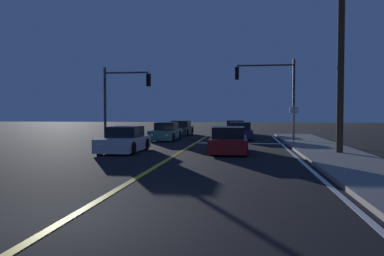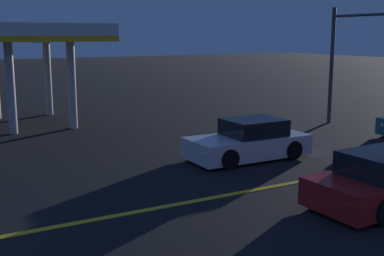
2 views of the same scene
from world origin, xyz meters
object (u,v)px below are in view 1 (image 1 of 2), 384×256
car_far_approaching_silver (235,128)px  car_parked_curb_charcoal (181,129)px  traffic_signal_near_right (272,87)px  street_sign_corner (294,119)px  car_lead_oncoming_teal (166,132)px  car_mid_block_red (229,141)px  utility_pole_right (341,43)px  car_side_waiting_white (124,141)px  traffic_signal_far_left (122,92)px  car_distant_tail_navy (240,132)px

car_far_approaching_silver → car_parked_curb_charcoal: bearing=-153.6°
traffic_signal_near_right → street_sign_corner: 3.81m
car_lead_oncoming_teal → car_parked_curb_charcoal: size_ratio=1.03×
car_far_approaching_silver → traffic_signal_near_right: size_ratio=0.79×
car_mid_block_red → utility_pole_right: bearing=-8.5°
car_far_approaching_silver → car_side_waiting_white: (-5.31, -18.52, -0.00)m
car_lead_oncoming_teal → traffic_signal_far_left: (-2.90, -1.72, 2.98)m
traffic_signal_far_left → car_mid_block_red: bearing=-41.2°
car_distant_tail_navy → utility_pole_right: size_ratio=0.43×
car_lead_oncoming_teal → car_parked_curb_charcoal: 6.60m
car_distant_tail_navy → street_sign_corner: (3.54, -5.13, 1.09)m
car_mid_block_red → car_side_waiting_white: size_ratio=1.13×
car_distant_tail_navy → car_side_waiting_white: 12.65m
car_far_approaching_silver → traffic_signal_near_right: traffic_signal_near_right is taller
car_lead_oncoming_teal → street_sign_corner: bearing=160.6°
utility_pole_right → traffic_signal_near_right: bearing=106.0°
car_side_waiting_white → utility_pole_right: 11.89m
car_side_waiting_white → traffic_signal_near_right: traffic_signal_near_right is taller
traffic_signal_near_right → utility_pole_right: (2.62, -9.14, 1.46)m
car_lead_oncoming_teal → car_parked_curb_charcoal: same height
car_side_waiting_white → utility_pole_right: utility_pole_right is taller
traffic_signal_near_right → car_distant_tail_navy: bearing=-45.0°
car_parked_curb_charcoal → traffic_signal_near_right: 11.02m
car_distant_tail_navy → car_side_waiting_white: size_ratio=1.08×
car_mid_block_red → traffic_signal_near_right: 9.49m
car_mid_block_red → car_lead_oncoming_teal: bearing=119.3°
car_parked_curb_charcoal → traffic_signal_near_right: bearing=139.2°
car_mid_block_red → car_lead_oncoming_teal: 10.15m
utility_pole_right → car_mid_block_red: bearing=172.5°
car_side_waiting_white → traffic_signal_near_right: 12.56m
car_far_approaching_silver → utility_pole_right: bearing=-76.2°
car_lead_oncoming_teal → utility_pole_right: bearing=137.6°
utility_pole_right → car_parked_curb_charcoal: bearing=123.2°
car_far_approaching_silver → traffic_signal_near_right: bearing=-75.7°
utility_pole_right → car_far_approaching_silver: bearing=106.4°
car_distant_tail_navy → traffic_signal_far_left: 9.72m
car_parked_curb_charcoal → car_distant_tail_navy: 7.21m
car_lead_oncoming_teal → utility_pole_right: utility_pole_right is taller
car_parked_curb_charcoal → car_distant_tail_navy: bearing=140.9°
street_sign_corner → traffic_signal_far_left: bearing=173.4°
car_far_approaching_silver → street_sign_corner: (4.14, -12.47, 1.09)m
car_mid_block_red → traffic_signal_far_left: 11.09m
traffic_signal_far_left → car_lead_oncoming_teal: bearing=30.7°
car_side_waiting_white → traffic_signal_far_left: traffic_signal_far_left is taller
traffic_signal_far_left → street_sign_corner: (12.01, -1.40, -1.89)m
car_side_waiting_white → utility_pole_right: size_ratio=0.40×
car_far_approaching_silver → traffic_signal_far_left: (-7.87, -11.07, 2.98)m
car_lead_oncoming_teal → utility_pole_right: (10.51, -9.46, 4.83)m
car_lead_oncoming_teal → traffic_signal_near_right: bearing=177.2°
car_parked_curb_charcoal → car_side_waiting_white: (-0.35, -15.78, -0.00)m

